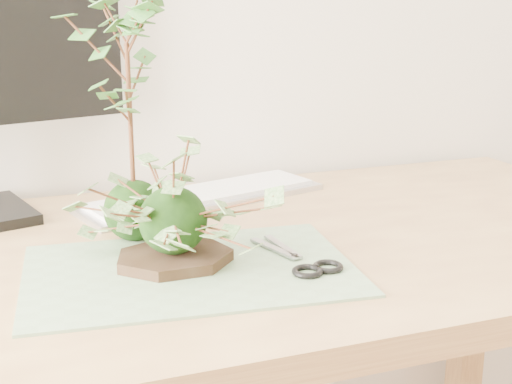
# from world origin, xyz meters

# --- Properties ---
(desk) EXTENTS (1.60, 0.70, 0.74)m
(desk) POSITION_xyz_m (-0.08, 1.23, 0.65)
(desk) COLOR tan
(desk) RESTS_ON ground_plane
(cutting_mat) EXTENTS (0.46, 0.33, 0.00)m
(cutting_mat) POSITION_xyz_m (-0.09, 1.14, 0.74)
(cutting_mat) COLOR gray
(cutting_mat) RESTS_ON desk
(stone_dish) EXTENTS (0.16, 0.16, 0.01)m
(stone_dish) POSITION_xyz_m (-0.11, 1.16, 0.75)
(stone_dish) COLOR black
(stone_dish) RESTS_ON cutting_mat
(ivy_kokedama) EXTENTS (0.33, 0.33, 0.18)m
(ivy_kokedama) POSITION_xyz_m (-0.11, 1.16, 0.85)
(ivy_kokedama) COLOR black
(ivy_kokedama) RESTS_ON stone_dish
(maple_kokedama) EXTENTS (0.24, 0.24, 0.38)m
(maple_kokedama) POSITION_xyz_m (-0.14, 1.29, 1.01)
(maple_kokedama) COLOR black
(maple_kokedama) RESTS_ON desk
(keyboard) EXTENTS (0.47, 0.25, 0.02)m
(keyboard) POSITION_xyz_m (0.02, 1.46, 0.75)
(keyboard) COLOR #B1B1B7
(keyboard) RESTS_ON desk
(scissors) EXTENTS (0.08, 0.17, 0.01)m
(scissors) POSITION_xyz_m (0.05, 1.09, 0.75)
(scissors) COLOR gray
(scissors) RESTS_ON cutting_mat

